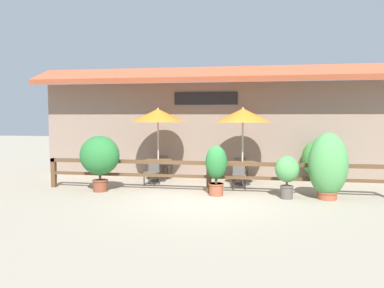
% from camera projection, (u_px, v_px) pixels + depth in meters
% --- Properties ---
extents(ground_plane, '(60.00, 60.00, 0.00)m').
position_uv_depth(ground_plane, '(204.00, 200.00, 10.42)').
color(ground_plane, '#9E937F').
extents(building_facade, '(14.28, 1.49, 4.23)m').
position_uv_depth(building_facade, '(219.00, 120.00, 14.29)').
color(building_facade, gray).
rests_on(building_facade, ground).
extents(patio_railing, '(10.40, 0.14, 0.95)m').
position_uv_depth(patio_railing, '(209.00, 170.00, 11.40)').
color(patio_railing, brown).
rests_on(patio_railing, ground).
extents(patio_umbrella_near, '(1.91, 1.91, 2.62)m').
position_uv_depth(patio_umbrella_near, '(158.00, 115.00, 13.28)').
color(patio_umbrella_near, '#B7B2A8').
rests_on(patio_umbrella_near, ground).
extents(dining_table_near, '(1.00, 1.00, 0.77)m').
position_uv_depth(dining_table_near, '(158.00, 164.00, 13.41)').
color(dining_table_near, brown).
rests_on(dining_table_near, ground).
extents(chair_near_streetside, '(0.48, 0.48, 0.85)m').
position_uv_depth(chair_near_streetside, '(152.00, 171.00, 12.65)').
color(chair_near_streetside, '#514C47').
rests_on(chair_near_streetside, ground).
extents(chair_near_wallside, '(0.50, 0.50, 0.85)m').
position_uv_depth(chair_near_wallside, '(165.00, 165.00, 14.19)').
color(chair_near_wallside, '#514C47').
rests_on(chair_near_wallside, ground).
extents(patio_umbrella_middle, '(1.91, 1.91, 2.62)m').
position_uv_depth(patio_umbrella_middle, '(243.00, 115.00, 12.61)').
color(patio_umbrella_middle, '#B7B2A8').
rests_on(patio_umbrella_middle, ground).
extents(dining_table_middle, '(1.00, 1.00, 0.77)m').
position_uv_depth(dining_table_middle, '(242.00, 166.00, 12.74)').
color(dining_table_middle, brown).
rests_on(dining_table_middle, ground).
extents(chair_middle_streetside, '(0.45, 0.45, 0.85)m').
position_uv_depth(chair_middle_streetside, '(239.00, 174.00, 12.05)').
color(chair_middle_streetside, '#514C47').
rests_on(chair_middle_streetside, ground).
extents(chair_middle_wallside, '(0.50, 0.50, 0.85)m').
position_uv_depth(chair_middle_wallside, '(241.00, 168.00, 13.48)').
color(chair_middle_wallside, '#514C47').
rests_on(chair_middle_wallside, ground).
extents(potted_plant_corner_fern, '(0.67, 0.60, 1.21)m').
position_uv_depth(potted_plant_corner_fern, '(287.00, 172.00, 10.51)').
color(potted_plant_corner_fern, '#564C47').
rests_on(potted_plant_corner_fern, ground).
extents(potted_plant_small_flowering, '(1.22, 1.10, 1.72)m').
position_uv_depth(potted_plant_small_flowering, '(100.00, 157.00, 11.50)').
color(potted_plant_small_flowering, brown).
rests_on(potted_plant_small_flowering, ground).
extents(potted_plant_broad_leaf, '(1.08, 0.97, 1.87)m').
position_uv_depth(potted_plant_broad_leaf, '(328.00, 166.00, 10.41)').
color(potted_plant_broad_leaf, '#9E4C33').
rests_on(potted_plant_broad_leaf, ground).
extents(potted_plant_entrance_palm, '(0.63, 0.57, 1.47)m').
position_uv_depth(potted_plant_entrance_palm, '(216.00, 167.00, 10.92)').
color(potted_plant_entrance_palm, '#9E4C33').
rests_on(potted_plant_entrance_palm, ground).
extents(potted_plant_tall_tropical, '(1.11, 1.00, 1.47)m').
position_uv_depth(potted_plant_tall_tropical, '(318.00, 159.00, 13.26)').
color(potted_plant_tall_tropical, '#B7AD99').
rests_on(potted_plant_tall_tropical, ground).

